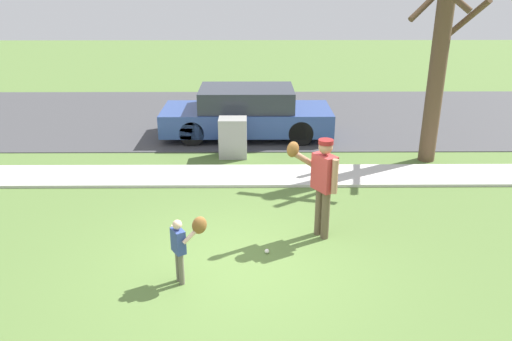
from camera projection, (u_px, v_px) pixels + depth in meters
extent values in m
plane|color=#567538|center=(242.00, 179.00, 11.08)|extent=(48.00, 48.00, 0.00)
cube|color=beige|center=(242.00, 176.00, 11.16)|extent=(36.00, 1.20, 0.06)
cube|color=#424244|center=(245.00, 116.00, 15.82)|extent=(36.00, 6.80, 0.02)
cylinder|color=brown|center=(325.00, 215.00, 8.46)|extent=(0.14, 0.14, 0.86)
cylinder|color=brown|center=(319.00, 211.00, 8.59)|extent=(0.14, 0.14, 0.86)
cube|color=#B73838|center=(324.00, 173.00, 8.26)|extent=(0.41, 0.47, 0.61)
sphere|color=#A87A5B|center=(326.00, 147.00, 8.10)|extent=(0.23, 0.23, 0.23)
cylinder|color=maroon|center=(326.00, 142.00, 8.07)|extent=(0.24, 0.24, 0.07)
cylinder|color=#A87A5B|center=(335.00, 176.00, 8.05)|extent=(0.10, 0.10, 0.57)
cylinder|color=#A87A5B|center=(303.00, 158.00, 8.25)|extent=(0.50, 0.36, 0.41)
ellipsoid|color=brown|center=(293.00, 149.00, 8.08)|extent=(0.26, 0.23, 0.26)
cylinder|color=#6B6656|center=(178.00, 266.00, 7.34)|extent=(0.08, 0.08, 0.50)
cylinder|color=#6B6656|center=(181.00, 269.00, 7.26)|extent=(0.08, 0.08, 0.50)
cube|color=#33478C|center=(178.00, 241.00, 7.14)|extent=(0.24, 0.28, 0.36)
sphere|color=beige|center=(177.00, 225.00, 7.05)|extent=(0.14, 0.14, 0.14)
cylinder|color=beige|center=(174.00, 236.00, 7.25)|extent=(0.06, 0.06, 0.33)
cylinder|color=beige|center=(192.00, 234.00, 7.05)|extent=(0.29, 0.21, 0.24)
ellipsoid|color=brown|center=(199.00, 225.00, 7.07)|extent=(0.26, 0.23, 0.26)
sphere|color=white|center=(267.00, 251.00, 8.13)|extent=(0.07, 0.07, 0.07)
cube|color=gray|center=(233.00, 138.00, 12.24)|extent=(0.67, 0.52, 0.96)
cylinder|color=brown|center=(439.00, 56.00, 11.28)|extent=(0.38, 0.38, 4.93)
cylinder|color=brown|center=(465.00, 21.00, 11.17)|extent=(0.54, 1.36, 1.03)
cylinder|color=brown|center=(430.00, 1.00, 11.23)|extent=(1.05, 0.69, 0.85)
cube|color=#2D478C|center=(247.00, 119.00, 13.73)|extent=(4.50, 1.80, 0.60)
cube|color=#2D333D|center=(247.00, 98.00, 13.52)|extent=(2.48, 1.66, 0.55)
cylinder|color=black|center=(192.00, 133.00, 13.04)|extent=(0.64, 0.22, 0.64)
cylinder|color=black|center=(198.00, 117.00, 14.51)|extent=(0.64, 0.22, 0.64)
cylinder|color=black|center=(301.00, 133.00, 13.06)|extent=(0.64, 0.22, 0.64)
cylinder|color=black|center=(296.00, 117.00, 14.53)|extent=(0.64, 0.22, 0.64)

